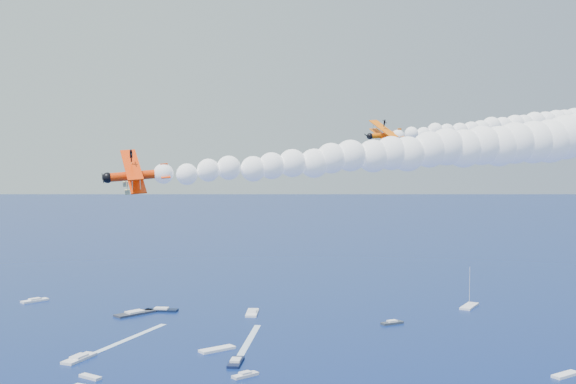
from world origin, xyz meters
name	(u,v)px	position (x,y,z in m)	size (l,w,h in m)	color
biplane_lead	(385,135)	(25.72, 30.65, 58.75)	(6.96, 7.80, 4.70)	#FF6505
biplane_trail	(137,175)	(-21.30, -2.93, 52.96)	(7.48, 8.39, 5.06)	#F23405
smoke_trail_lead	(530,124)	(58.46, 33.93, 61.28)	(65.98, 12.42, 11.54)	white
smoke_trail_trail	(400,153)	(11.60, -3.44, 55.49)	(66.27, 7.40, 11.54)	white
spectator_boats	(141,351)	(-7.96, 116.39, 0.35)	(212.66, 165.19, 0.70)	silver
boat_wakes	(86,360)	(-22.95, 112.62, 0.03)	(126.82, 78.92, 0.04)	white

